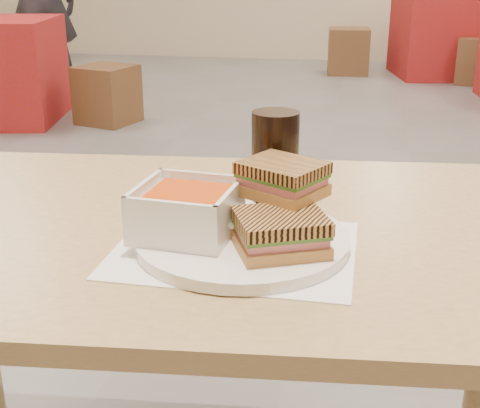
% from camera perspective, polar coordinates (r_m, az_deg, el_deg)
% --- Properties ---
extents(main_table, '(1.26, 0.80, 0.75)m').
position_cam_1_polar(main_table, '(1.06, -3.27, -7.31)').
color(main_table, tan).
rests_on(main_table, ground).
extents(tray_liner, '(0.34, 0.26, 0.00)m').
position_cam_1_polar(tray_liner, '(0.92, -0.45, -3.92)').
color(tray_liner, white).
rests_on(tray_liner, main_table).
extents(plate, '(0.30, 0.30, 0.02)m').
position_cam_1_polar(plate, '(0.93, 0.19, -3.12)').
color(plate, white).
rests_on(plate, tray_liner).
extents(soup_bowl, '(0.15, 0.15, 0.07)m').
position_cam_1_polar(soup_bowl, '(0.92, -4.63, -0.76)').
color(soup_bowl, white).
rests_on(soup_bowl, plate).
extents(panini_lower, '(0.14, 0.13, 0.05)m').
position_cam_1_polar(panini_lower, '(0.87, 3.54, -2.50)').
color(panini_lower, '#BE8445').
rests_on(panini_lower, plate).
extents(panini_upper, '(0.14, 0.13, 0.05)m').
position_cam_1_polar(panini_upper, '(0.93, 3.68, 2.19)').
color(panini_upper, '#BE8445').
rests_on(panini_upper, panini_lower).
extents(cola_glass, '(0.07, 0.07, 0.16)m').
position_cam_1_polar(cola_glass, '(1.04, 3.04, 3.69)').
color(cola_glass, black).
rests_on(cola_glass, main_table).
extents(bg_table_2, '(1.01, 1.01, 0.76)m').
position_cam_1_polar(bg_table_2, '(7.04, 17.06, 13.65)').
color(bg_table_2, maroon).
rests_on(bg_table_2, ground).
extents(bg_chair_0r, '(0.45, 0.45, 0.41)m').
position_cam_1_polar(bg_chair_0r, '(4.87, -11.41, 9.26)').
color(bg_chair_0r, brown).
rests_on(bg_chair_0r, ground).
extents(bg_chair_2l, '(0.43, 0.43, 0.45)m').
position_cam_1_polar(bg_chair_2l, '(6.98, 9.34, 12.92)').
color(bg_chair_2l, brown).
rests_on(bg_chair_2l, ground).
extents(bg_chair_2r, '(0.46, 0.46, 0.43)m').
position_cam_1_polar(bg_chair_2r, '(6.70, 19.99, 11.55)').
color(bg_chair_2r, brown).
rests_on(bg_chair_2r, ground).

